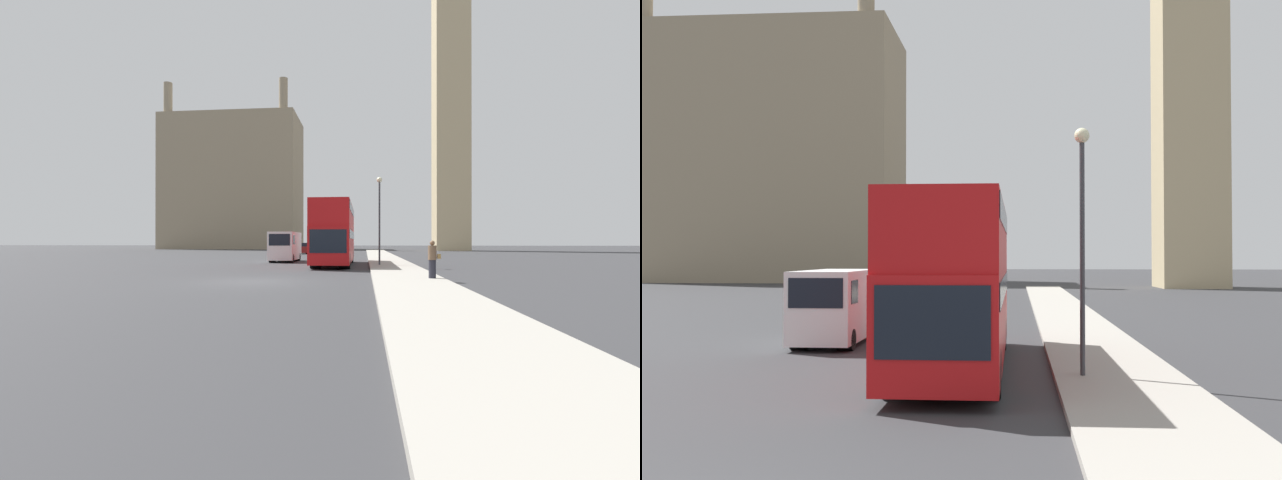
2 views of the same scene
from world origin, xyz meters
TOP-DOWN VIEW (x-y plane):
  - ground_plane at (0.00, 0.00)m, footprint 300.00×300.00m
  - sidewalk_strip at (6.53, 0.00)m, footprint 3.06×120.00m
  - clock_tower at (20.17, 61.25)m, footprint 6.37×6.54m
  - building_block_distant at (-24.53, 75.73)m, footprint 29.37×15.18m
  - red_double_decker_bus at (2.55, 12.55)m, footprint 2.53×10.93m
  - white_van at (-1.94, 17.47)m, footprint 2.02×5.06m
  - pedestrian at (7.55, 0.69)m, footprint 0.52×0.36m
  - street_lamp at (5.67, 10.90)m, footprint 0.36×0.36m
  - parked_sedan at (-3.50, 39.36)m, footprint 1.75×4.23m

SIDE VIEW (x-z plane):
  - ground_plane at x=0.00m, z-range 0.00..0.00m
  - sidewalk_strip at x=6.53m, z-range 0.00..0.15m
  - parked_sedan at x=-3.50m, z-range -0.06..1.44m
  - pedestrian at x=7.55m, z-range 0.15..1.75m
  - white_van at x=-1.94m, z-range 0.08..2.56m
  - red_double_decker_bus at x=2.55m, z-range 0.25..4.57m
  - street_lamp at x=5.67m, z-range 1.06..6.90m
  - building_block_distant at x=-24.53m, z-range -3.14..32.33m
  - clock_tower at x=20.17m, z-range 0.88..70.37m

